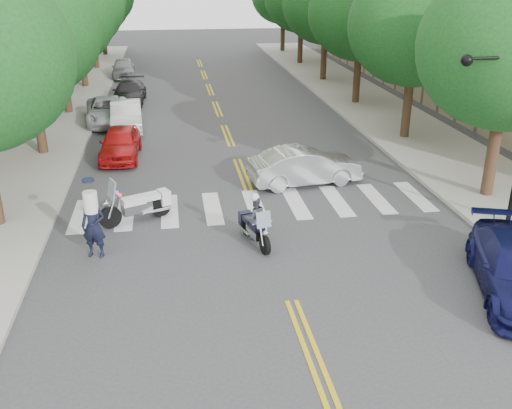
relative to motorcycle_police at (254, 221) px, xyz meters
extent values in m
plane|color=#38383A|center=(0.46, -3.52, -0.76)|extent=(140.00, 140.00, 0.00)
cube|color=#9E9991|center=(-9.04, 18.48, -0.68)|extent=(5.00, 60.00, 0.15)
cube|color=#9E9991|center=(9.96, 18.48, -0.68)|extent=(5.00, 60.00, 0.15)
cylinder|color=#382316|center=(-8.34, 10.48, 0.90)|extent=(0.44, 0.44, 3.32)
ellipsoid|color=#144915|center=(-8.34, 10.48, 4.81)|extent=(6.40, 6.40, 5.76)
cylinder|color=#382316|center=(-8.34, 18.48, 0.90)|extent=(0.44, 0.44, 3.32)
ellipsoid|color=#144915|center=(-8.34, 18.48, 4.81)|extent=(6.40, 6.40, 5.76)
cylinder|color=#382316|center=(-8.34, 26.48, 0.90)|extent=(0.44, 0.44, 3.32)
ellipsoid|color=#144915|center=(-8.34, 26.48, 4.81)|extent=(6.40, 6.40, 5.76)
cylinder|color=#382316|center=(-8.34, 34.48, 0.90)|extent=(0.44, 0.44, 3.32)
ellipsoid|color=#144915|center=(-8.34, 34.48, 4.81)|extent=(6.40, 6.40, 5.76)
cylinder|color=#382316|center=(-8.34, 42.48, 0.90)|extent=(0.44, 0.44, 3.32)
cylinder|color=#382316|center=(9.26, 2.48, 0.90)|extent=(0.44, 0.44, 3.32)
ellipsoid|color=#144915|center=(9.26, 2.48, 4.81)|extent=(6.40, 6.40, 5.76)
cylinder|color=#382316|center=(9.26, 10.48, 0.90)|extent=(0.44, 0.44, 3.32)
ellipsoid|color=#144915|center=(9.26, 10.48, 4.81)|extent=(6.40, 6.40, 5.76)
cylinder|color=#382316|center=(9.26, 18.48, 0.90)|extent=(0.44, 0.44, 3.32)
ellipsoid|color=#144915|center=(9.26, 18.48, 4.81)|extent=(6.40, 6.40, 5.76)
cylinder|color=#382316|center=(9.26, 26.48, 0.90)|extent=(0.44, 0.44, 3.32)
ellipsoid|color=#144915|center=(9.26, 26.48, 4.81)|extent=(6.40, 6.40, 5.76)
cylinder|color=#382316|center=(9.26, 34.48, 0.90)|extent=(0.44, 0.44, 3.32)
cylinder|color=#382316|center=(9.26, 42.48, 0.90)|extent=(0.44, 0.44, 3.32)
cylinder|color=black|center=(7.46, -0.02, 4.84)|extent=(2.40, 0.10, 0.10)
sphere|color=black|center=(6.36, -0.02, 4.79)|extent=(0.36, 0.36, 0.36)
cylinder|color=black|center=(0.20, -0.81, -0.45)|extent=(0.28, 0.64, 0.62)
cylinder|color=black|center=(-0.15, 0.62, -0.45)|extent=(0.31, 0.65, 0.62)
cube|color=silver|center=(0.01, -0.05, -0.34)|extent=(0.49, 0.87, 0.29)
cube|color=black|center=(0.03, -0.14, -0.12)|extent=(0.48, 0.70, 0.20)
cube|color=black|center=(-0.09, 0.35, -0.10)|extent=(0.48, 0.58, 0.15)
cube|color=black|center=(-0.19, 0.75, -0.21)|extent=(0.46, 0.37, 0.41)
cube|color=#8C99A5|center=(0.17, -0.69, 0.34)|extent=(0.48, 0.25, 0.50)
cube|color=red|center=(0.24, -0.51, 0.18)|extent=(0.11, 0.11, 0.07)
cube|color=#0C26E5|center=(0.03, -0.57, 0.18)|extent=(0.11, 0.11, 0.07)
imported|color=#474C56|center=(0.01, -0.05, 0.13)|extent=(0.82, 0.70, 1.45)
sphere|color=silver|center=(0.01, -0.05, 0.80)|extent=(0.28, 0.28, 0.28)
cylinder|color=black|center=(-4.60, 1.84, -0.37)|extent=(0.76, 0.46, 0.77)
cylinder|color=black|center=(-2.96, 2.59, -0.37)|extent=(0.78, 0.50, 0.77)
cube|color=silver|center=(-3.73, 2.24, -0.25)|extent=(1.07, 0.75, 0.36)
cube|color=silver|center=(-3.83, 2.19, 0.03)|extent=(0.89, 0.70, 0.25)
cube|color=silver|center=(-3.26, 2.45, 0.05)|extent=(0.75, 0.67, 0.18)
cube|color=silver|center=(-2.80, 2.66, -0.08)|extent=(0.51, 0.59, 0.51)
cube|color=#8C99A5|center=(-4.46, 1.90, 0.60)|extent=(0.39, 0.59, 0.62)
cube|color=red|center=(-4.23, 1.86, 0.39)|extent=(0.15, 0.15, 0.09)
cube|color=#0C26E5|center=(-4.35, 2.10, 0.39)|extent=(0.15, 0.15, 0.09)
imported|color=black|center=(-4.86, -0.16, 0.24)|extent=(0.83, 0.66, 2.01)
imported|color=#B5B4B7|center=(2.78, 4.98, -0.02)|extent=(4.67, 2.17, 1.48)
imported|color=red|center=(-4.74, 9.48, -0.05)|extent=(1.82, 4.24, 1.42)
imported|color=silver|center=(-4.74, 14.48, -0.02)|extent=(1.84, 4.60, 1.49)
imported|color=silver|center=(-5.84, 15.98, -0.06)|extent=(2.82, 5.23, 1.39)
imported|color=black|center=(-4.94, 20.98, -0.07)|extent=(2.17, 4.83, 1.37)
imported|color=gray|center=(-5.84, 30.29, -0.02)|extent=(1.88, 4.37, 1.47)
camera|label=1|loc=(-2.40, -16.06, 7.38)|focal=40.00mm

